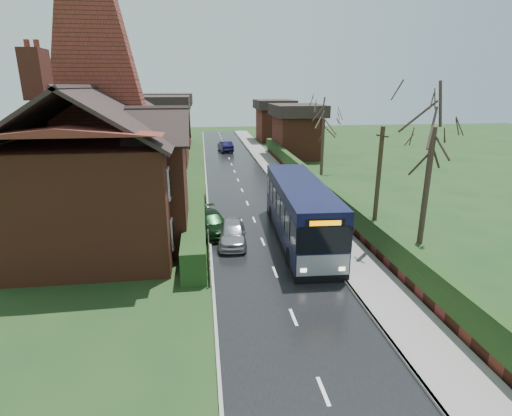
{
  "coord_description": "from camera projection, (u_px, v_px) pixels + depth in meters",
  "views": [
    {
      "loc": [
        -3.29,
        -19.39,
        8.74
      ],
      "look_at": [
        -0.28,
        2.93,
        1.8
      ],
      "focal_mm": 28.0,
      "sensor_mm": 36.0,
      "label": 1
    }
  ],
  "objects": [
    {
      "name": "brick_house",
      "position": [
        110.0,
        163.0,
        23.48
      ],
      "size": [
        9.3,
        14.6,
        10.3
      ],
      "color": "brown",
      "rests_on": "ground"
    },
    {
      "name": "car_silver",
      "position": [
        232.0,
        233.0,
        22.84
      ],
      "size": [
        1.81,
        3.98,
        1.32
      ],
      "primitive_type": "imported",
      "rotation": [
        0.0,
        0.0,
        -0.07
      ],
      "color": "#B8B8BE",
      "rests_on": "ground"
    },
    {
      "name": "tree_house_side",
      "position": [
        92.0,
        93.0,
        34.42
      ],
      "size": [
        4.78,
        4.78,
        10.86
      ],
      "color": "#352B1F",
      "rests_on": "ground"
    },
    {
      "name": "bus_stop_sign",
      "position": [
        321.0,
        202.0,
        25.02
      ],
      "size": [
        0.08,
        0.4,
        2.66
      ],
      "rotation": [
        0.0,
        0.0,
        -0.03
      ],
      "color": "slate",
      "rests_on": "ground"
    },
    {
      "name": "ground",
      "position": [
        268.0,
        256.0,
        21.36
      ],
      "size": [
        140.0,
        140.0,
        0.0
      ],
      "primitive_type": "plane",
      "color": "#29411C",
      "rests_on": "ground"
    },
    {
      "name": "bus",
      "position": [
        300.0,
        212.0,
        23.18
      ],
      "size": [
        3.09,
        11.36,
        3.42
      ],
      "rotation": [
        0.0,
        0.0,
        -0.05
      ],
      "color": "black",
      "rests_on": "ground"
    },
    {
      "name": "front_hedge",
      "position": [
        195.0,
        216.0,
        25.36
      ],
      "size": [
        1.2,
        16.0,
        1.6
      ],
      "primitive_type": "cube",
      "color": "black",
      "rests_on": "ground"
    },
    {
      "name": "tree_right_near",
      "position": [
        436.0,
        118.0,
        21.06
      ],
      "size": [
        4.39,
        4.39,
        9.48
      ],
      "color": "#35271F",
      "rests_on": "ground"
    },
    {
      "name": "kerb_right",
      "position": [
        286.0,
        201.0,
        31.2
      ],
      "size": [
        0.12,
        100.0,
        0.14
      ],
      "primitive_type": "cube",
      "color": "gray",
      "rests_on": "ground"
    },
    {
      "name": "tree_right_far",
      "position": [
        324.0,
        114.0,
        38.84
      ],
      "size": [
        4.19,
        4.19,
        8.09
      ],
      "color": "#3C2C23",
      "rests_on": "ground"
    },
    {
      "name": "kerb_left",
      "position": [
        208.0,
        204.0,
        30.43
      ],
      "size": [
        0.12,
        100.0,
        0.1
      ],
      "primitive_type": "cube",
      "color": "gray",
      "rests_on": "ground"
    },
    {
      "name": "car_green",
      "position": [
        212.0,
        223.0,
        24.59
      ],
      "size": [
        2.76,
        4.65,
        1.26
      ],
      "primitive_type": "imported",
      "rotation": [
        0.0,
        0.0,
        0.24
      ],
      "color": "black",
      "rests_on": "ground"
    },
    {
      "name": "right_wall_hedge",
      "position": [
        321.0,
        188.0,
        31.27
      ],
      "size": [
        0.6,
        50.0,
        1.8
      ],
      "color": "brown",
      "rests_on": "ground"
    },
    {
      "name": "telegraph_pole",
      "position": [
        377.0,
        190.0,
        21.08
      ],
      "size": [
        0.3,
        0.86,
        6.77
      ],
      "rotation": [
        0.0,
        0.0,
        0.26
      ],
      "color": "black",
      "rests_on": "ground"
    },
    {
      "name": "pavement",
      "position": [
        301.0,
        201.0,
        31.35
      ],
      "size": [
        2.5,
        100.0,
        0.14
      ],
      "primitive_type": "cube",
      "color": "slate",
      "rests_on": "ground"
    },
    {
      "name": "picket_fence",
      "position": [
        207.0,
        220.0,
        25.56
      ],
      "size": [
        0.1,
        16.0,
        0.9
      ],
      "primitive_type": null,
      "color": "tan",
      "rests_on": "ground"
    },
    {
      "name": "road",
      "position": [
        247.0,
        203.0,
        30.83
      ],
      "size": [
        6.0,
        100.0,
        0.02
      ],
      "primitive_type": "cube",
      "color": "black",
      "rests_on": "ground"
    },
    {
      "name": "car_distant",
      "position": [
        225.0,
        146.0,
        54.81
      ],
      "size": [
        2.07,
        4.51,
        1.43
      ],
      "primitive_type": "imported",
      "rotation": [
        0.0,
        0.0,
        3.27
      ],
      "color": "black",
      "rests_on": "ground"
    }
  ]
}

